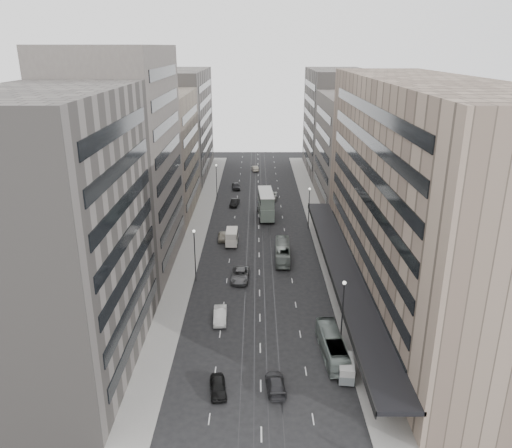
{
  "coord_description": "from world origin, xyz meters",
  "views": [
    {
      "loc": [
        -0.46,
        -56.81,
        33.87
      ],
      "look_at": [
        -0.53,
        19.82,
        6.42
      ],
      "focal_mm": 35.0,
      "sensor_mm": 36.0,
      "label": 1
    }
  ],
  "objects_px": {
    "bus_far": "(283,252)",
    "sedan_2": "(240,275)",
    "double_decker": "(266,204)",
    "sedan_0": "(218,387)",
    "sedan_1": "(220,315)",
    "panel_van": "(232,237)",
    "vw_microbus": "(346,368)",
    "bus_near": "(332,346)"
  },
  "relations": [
    {
      "from": "panel_van",
      "to": "sedan_2",
      "type": "bearing_deg",
      "value": -81.79
    },
    {
      "from": "sedan_0",
      "to": "vw_microbus",
      "type": "bearing_deg",
      "value": 2.9
    },
    {
      "from": "sedan_0",
      "to": "sedan_2",
      "type": "relative_size",
      "value": 0.71
    },
    {
      "from": "double_decker",
      "to": "sedan_2",
      "type": "distance_m",
      "value": 30.05
    },
    {
      "from": "bus_far",
      "to": "sedan_2",
      "type": "xyz_separation_m",
      "value": [
        -6.88,
        -7.85,
        -0.59
      ]
    },
    {
      "from": "double_decker",
      "to": "sedan_1",
      "type": "distance_m",
      "value": 42.24
    },
    {
      "from": "panel_van",
      "to": "sedan_0",
      "type": "xyz_separation_m",
      "value": [
        0.47,
        -40.66,
        -0.87
      ]
    },
    {
      "from": "bus_far",
      "to": "sedan_2",
      "type": "relative_size",
      "value": 1.74
    },
    {
      "from": "bus_far",
      "to": "panel_van",
      "type": "bearing_deg",
      "value": -34.06
    },
    {
      "from": "panel_van",
      "to": "sedan_0",
      "type": "bearing_deg",
      "value": -88.81
    },
    {
      "from": "vw_microbus",
      "to": "sedan_2",
      "type": "relative_size",
      "value": 0.7
    },
    {
      "from": "double_decker",
      "to": "vw_microbus",
      "type": "xyz_separation_m",
      "value": [
        7.7,
        -53.44,
        -1.82
      ]
    },
    {
      "from": "sedan_0",
      "to": "sedan_1",
      "type": "xyz_separation_m",
      "value": [
        -0.77,
        14.36,
        0.08
      ]
    },
    {
      "from": "bus_near",
      "to": "bus_far",
      "type": "relative_size",
      "value": 0.97
    },
    {
      "from": "double_decker",
      "to": "sedan_1",
      "type": "height_order",
      "value": "double_decker"
    },
    {
      "from": "bus_near",
      "to": "bus_far",
      "type": "bearing_deg",
      "value": -84.32
    },
    {
      "from": "double_decker",
      "to": "vw_microbus",
      "type": "height_order",
      "value": "double_decker"
    },
    {
      "from": "sedan_1",
      "to": "sedan_2",
      "type": "bearing_deg",
      "value": 76.93
    },
    {
      "from": "sedan_0",
      "to": "sedan_2",
      "type": "height_order",
      "value": "sedan_2"
    },
    {
      "from": "bus_near",
      "to": "sedan_1",
      "type": "bearing_deg",
      "value": -33.5
    },
    {
      "from": "sedan_1",
      "to": "panel_van",
      "type": "bearing_deg",
      "value": 86.81
    },
    {
      "from": "double_decker",
      "to": "sedan_0",
      "type": "height_order",
      "value": "double_decker"
    },
    {
      "from": "vw_microbus",
      "to": "sedan_1",
      "type": "height_order",
      "value": "vw_microbus"
    },
    {
      "from": "double_decker",
      "to": "vw_microbus",
      "type": "relative_size",
      "value": 2.56
    },
    {
      "from": "vw_microbus",
      "to": "panel_van",
      "type": "distance_m",
      "value": 40.62
    },
    {
      "from": "bus_near",
      "to": "bus_far",
      "type": "height_order",
      "value": "bus_far"
    },
    {
      "from": "bus_near",
      "to": "vw_microbus",
      "type": "relative_size",
      "value": 2.41
    },
    {
      "from": "bus_near",
      "to": "sedan_2",
      "type": "distance_m",
      "value": 22.82
    },
    {
      "from": "panel_van",
      "to": "bus_near",
      "type": "bearing_deg",
      "value": -68.41
    },
    {
      "from": "bus_far",
      "to": "bus_near",
      "type": "bearing_deg",
      "value": 101.02
    },
    {
      "from": "sedan_0",
      "to": "sedan_1",
      "type": "height_order",
      "value": "sedan_1"
    },
    {
      "from": "sedan_2",
      "to": "bus_near",
      "type": "bearing_deg",
      "value": -58.48
    },
    {
      "from": "bus_near",
      "to": "panel_van",
      "type": "xyz_separation_m",
      "value": [
        -13.16,
        34.16,
        0.22
      ]
    },
    {
      "from": "vw_microbus",
      "to": "sedan_1",
      "type": "xyz_separation_m",
      "value": [
        -14.39,
        11.79,
        -0.38
      ]
    },
    {
      "from": "sedan_1",
      "to": "sedan_0",
      "type": "bearing_deg",
      "value": -89.46
    },
    {
      "from": "vw_microbus",
      "to": "sedan_1",
      "type": "bearing_deg",
      "value": 146.9
    },
    {
      "from": "sedan_0",
      "to": "sedan_2",
      "type": "xyz_separation_m",
      "value": [
        1.46,
        26.37,
        0.1
      ]
    },
    {
      "from": "double_decker",
      "to": "vw_microbus",
      "type": "distance_m",
      "value": 54.02
    },
    {
      "from": "bus_near",
      "to": "bus_far",
      "type": "distance_m",
      "value": 28.05
    },
    {
      "from": "double_decker",
      "to": "sedan_2",
      "type": "bearing_deg",
      "value": -101.5
    },
    {
      "from": "panel_van",
      "to": "sedan_0",
      "type": "distance_m",
      "value": 40.67
    },
    {
      "from": "bus_near",
      "to": "sedan_1",
      "type": "distance_m",
      "value": 15.59
    }
  ]
}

